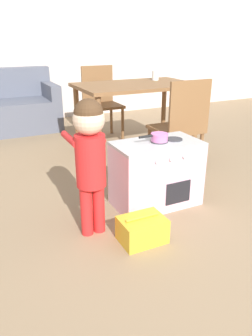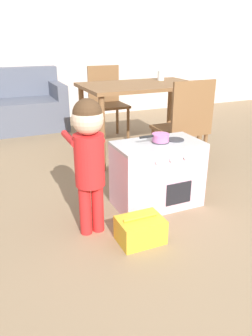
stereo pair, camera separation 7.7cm
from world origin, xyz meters
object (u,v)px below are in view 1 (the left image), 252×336
at_px(dining_table, 136,93).
at_px(play_kitchen, 156,174).
at_px(cup_on_table, 155,75).
at_px(dining_chair_far, 101,101).
at_px(toy_pot, 159,137).
at_px(toy_basket, 142,230).
at_px(dining_chair_near, 180,125).
at_px(child_figure, 90,150).

bearing_deg(dining_table, play_kitchen, -110.02).
bearing_deg(play_kitchen, cup_on_table, 60.31).
relative_size(play_kitchen, dining_chair_far, 0.73).
height_order(play_kitchen, dining_chair_far, dining_chair_far).
bearing_deg(dining_chair_far, toy_pot, 80.92).
distance_m(toy_pot, toy_basket, 0.71).
bearing_deg(dining_chair_near, cup_on_table, 74.84).
bearing_deg(dining_chair_near, toy_pot, -138.65).
height_order(toy_basket, dining_chair_far, dining_chair_far).
relative_size(toy_pot, toy_basket, 0.81).
relative_size(toy_basket, dining_chair_far, 0.32).
height_order(play_kitchen, dining_table, dining_table).
bearing_deg(child_figure, dining_chair_far, 66.38).
relative_size(play_kitchen, toy_basket, 2.27).
bearing_deg(dining_table, dining_chair_far, 97.77).
relative_size(toy_pot, dining_chair_far, 0.26).
bearing_deg(play_kitchen, dining_chair_near, 40.69).
distance_m(toy_basket, dining_chair_far, 2.42).
distance_m(toy_pot, dining_table, 1.22).
bearing_deg(toy_pot, play_kitchen, -177.75).
bearing_deg(toy_pot, dining_chair_far, 80.92).
distance_m(child_figure, cup_on_table, 2.01).
height_order(dining_chair_far, cup_on_table, dining_chair_far).
relative_size(toy_pot, dining_chair_near, 0.26).
height_order(toy_pot, cup_on_table, cup_on_table).
relative_size(play_kitchen, dining_chair_near, 0.73).
distance_m(dining_table, cup_on_table, 0.40).
bearing_deg(cup_on_table, toy_pot, -119.29).
height_order(play_kitchen, child_figure, child_figure).
bearing_deg(child_figure, cup_on_table, 47.94).
distance_m(toy_basket, dining_chair_near, 1.26).
bearing_deg(toy_basket, dining_chair_far, 74.11).
bearing_deg(play_kitchen, child_figure, -164.05).
bearing_deg(cup_on_table, dining_table, -153.39).
relative_size(toy_basket, cup_on_table, 2.77).
bearing_deg(toy_pot, dining_table, 70.52).
xyz_separation_m(toy_pot, dining_chair_near, (0.50, 0.44, -0.07)).
xyz_separation_m(toy_pot, cup_on_table, (0.74, 1.31, 0.27)).
distance_m(toy_pot, cup_on_table, 1.53).
bearing_deg(cup_on_table, toy_basket, -122.35).
relative_size(toy_pot, child_figure, 0.26).
relative_size(play_kitchen, toy_pot, 2.79).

